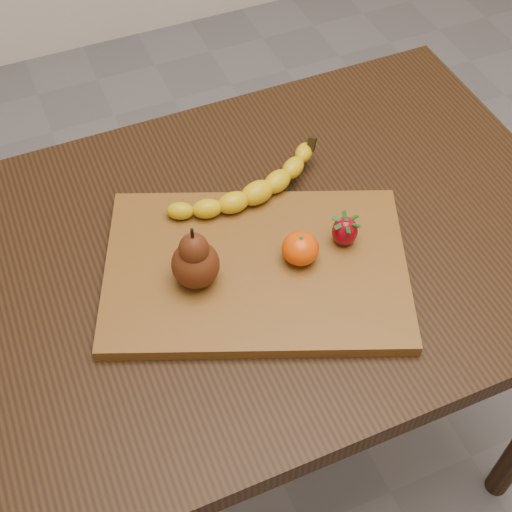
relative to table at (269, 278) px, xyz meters
name	(u,v)px	position (x,y,z in m)	size (l,w,h in m)	color
ground	(265,445)	(0.00, 0.00, -0.66)	(3.50, 3.50, 0.00)	slate
table	(269,278)	(0.00, 0.00, 0.00)	(1.00, 0.70, 0.76)	black
cutting_board	(256,269)	(-0.05, -0.05, 0.11)	(0.45, 0.30, 0.02)	brown
banana	(257,193)	(0.01, 0.07, 0.14)	(0.24, 0.06, 0.04)	#D9B60A
pear	(195,256)	(-0.14, -0.04, 0.17)	(0.07, 0.07, 0.11)	#4F220C
mandarin	(300,249)	(0.02, -0.06, 0.14)	(0.06, 0.06, 0.05)	#DD4302
strawberry	(345,230)	(0.10, -0.06, 0.14)	(0.04, 0.04, 0.05)	maroon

